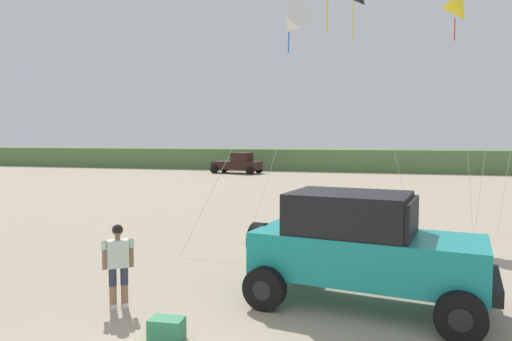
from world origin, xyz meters
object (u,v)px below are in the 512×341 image
Objects in this scene: person_watching at (118,261)px; kite_orange_streamer at (293,23)px; jeep at (363,246)px; distant_pickup at (238,163)px; cooler_box at (167,329)px; kite_pink_ribbon at (459,11)px.

kite_orange_streamer reaches higher than person_watching.
jeep is 3.00× the size of person_watching.
person_watching is 0.21× the size of kite_orange_streamer.
cooler_box is at bearing -74.65° from distant_pickup.
kite_orange_streamer is (-2.76, 7.16, 6.23)m from jeep.
kite_orange_streamer is at bearing 111.09° from jeep.
cooler_box is 20.76m from kite_pink_ribbon.
distant_pickup is 25.72m from kite_pink_ribbon.
kite_pink_ribbon reaches higher than distant_pickup.
person_watching is 2.98× the size of cooler_box.
kite_pink_ribbon is at bearing -47.23° from distant_pickup.
jeep is 0.62× the size of kite_orange_streamer.
jeep is 35.01m from distant_pickup.
person_watching reaches higher than cooler_box.
kite_orange_streamer is (9.94, -25.47, 6.50)m from distant_pickup.
person_watching is at bearing -163.17° from jeep.
kite_orange_streamer reaches higher than distant_pickup.
kite_pink_ribbon is (16.50, -17.84, 8.44)m from distant_pickup.
jeep is 0.49× the size of kite_pink_ribbon.
kite_pink_ribbon is (6.56, 7.63, 1.94)m from kite_orange_streamer.
person_watching is 0.35× the size of distant_pickup.
cooler_box is 36.45m from distant_pickup.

